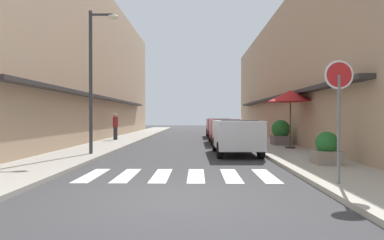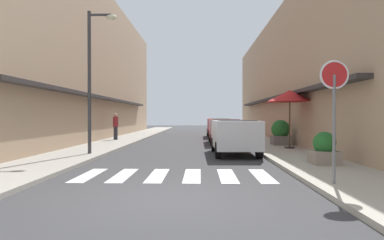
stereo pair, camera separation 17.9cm
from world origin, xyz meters
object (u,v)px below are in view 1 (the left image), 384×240
(round_street_sign, at_px, (339,89))
(planter_corner, at_px, (327,149))
(parked_car_mid, at_px, (225,128))
(parked_car_near, at_px, (236,133))
(pedestrian_walking_near, at_px, (115,126))
(parked_car_far, at_px, (218,126))
(street_lamp, at_px, (95,67))
(planter_midblock, at_px, (281,133))
(cafe_umbrella, at_px, (290,96))

(round_street_sign, xyz_separation_m, planter_corner, (0.93, 3.07, -1.65))
(parked_car_mid, relative_size, planter_corner, 4.28)
(parked_car_near, distance_m, planter_corner, 4.36)
(parked_car_mid, xyz_separation_m, planter_corner, (2.45, -9.37, -0.34))
(pedestrian_walking_near, bearing_deg, parked_car_far, 109.18)
(street_lamp, distance_m, planter_midblock, 10.06)
(planter_midblock, height_order, pedestrian_walking_near, pedestrian_walking_near)
(cafe_umbrella, xyz_separation_m, planter_midblock, (0.03, 1.89, -1.82))
(parked_car_mid, bearing_deg, parked_car_far, 90.00)
(parked_car_far, height_order, planter_midblock, parked_car_far)
(round_street_sign, distance_m, planter_midblock, 10.49)
(pedestrian_walking_near, bearing_deg, planter_midblock, 55.40)
(parked_car_mid, xyz_separation_m, street_lamp, (-5.79, -6.50, 2.70))
(planter_midblock, relative_size, pedestrian_walking_near, 0.77)
(parked_car_mid, height_order, planter_midblock, parked_car_mid)
(parked_car_far, bearing_deg, pedestrian_walking_near, -147.14)
(parked_car_far, distance_m, round_street_sign, 18.65)
(parked_car_near, distance_m, parked_car_mid, 5.78)
(parked_car_near, relative_size, parked_car_mid, 0.92)
(planter_midblock, bearing_deg, street_lamp, -153.09)
(planter_midblock, bearing_deg, cafe_umbrella, -90.80)
(parked_car_near, bearing_deg, street_lamp, -172.87)
(cafe_umbrella, bearing_deg, round_street_sign, -98.52)
(street_lamp, distance_m, planter_corner, 9.24)
(round_street_sign, xyz_separation_m, street_lamp, (-7.31, 5.94, 1.39))
(parked_car_near, distance_m, round_street_sign, 6.96)
(parked_car_far, height_order, planter_corner, parked_car_far)
(street_lamp, height_order, pedestrian_walking_near, street_lamp)
(parked_car_far, distance_m, street_lamp, 14.13)
(planter_corner, bearing_deg, street_lamp, 160.82)
(round_street_sign, bearing_deg, street_lamp, 140.92)
(parked_car_near, height_order, cafe_umbrella, cafe_umbrella)
(planter_midblock, xyz_separation_m, pedestrian_walking_near, (-9.78, 3.74, 0.26))
(parked_car_near, xyz_separation_m, street_lamp, (-5.79, -0.72, 2.70))
(street_lamp, bearing_deg, cafe_umbrella, 16.07)
(round_street_sign, xyz_separation_m, pedestrian_walking_near, (-8.49, 14.05, -1.21))
(parked_car_near, xyz_separation_m, planter_midblock, (2.81, 3.64, -0.15))
(parked_car_near, bearing_deg, planter_corner, -55.66)
(parked_car_mid, height_order, parked_car_far, same)
(parked_car_near, xyz_separation_m, parked_car_far, (0.00, 11.88, 0.00))
(parked_car_near, xyz_separation_m, planter_corner, (2.45, -3.59, -0.33))
(round_street_sign, distance_m, pedestrian_walking_near, 16.46)
(parked_car_mid, distance_m, parked_car_far, 6.10)
(cafe_umbrella, relative_size, planter_corner, 2.69)
(round_street_sign, height_order, planter_corner, round_street_sign)
(parked_car_far, distance_m, planter_corner, 15.67)
(cafe_umbrella, distance_m, planter_midblock, 2.62)
(parked_car_near, height_order, planter_corner, parked_car_near)
(cafe_umbrella, bearing_deg, parked_car_mid, 124.63)
(parked_car_mid, relative_size, pedestrian_walking_near, 2.55)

